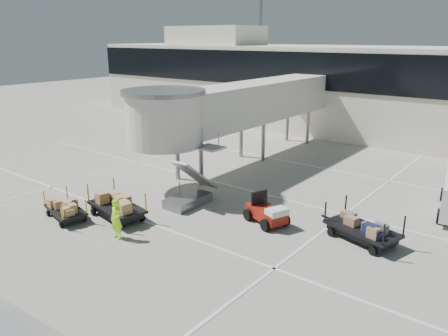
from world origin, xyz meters
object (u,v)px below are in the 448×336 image
at_px(box_cart_near, 117,207).
at_px(belt_loader, 197,115).
at_px(baggage_tug, 267,213).
at_px(box_cart_far, 65,209).
at_px(suitcase_cart, 361,229).
at_px(ground_worker, 116,219).

xyz_separation_m(box_cart_near, belt_loader, (-14.34, 22.55, 0.11)).
bearing_deg(box_cart_near, baggage_tug, 43.25).
xyz_separation_m(baggage_tug, box_cart_far, (-8.43, -5.79, -0.03)).
height_order(baggage_tug, suitcase_cart, suitcase_cart).
relative_size(baggage_tug, box_cart_near, 0.59).
bearing_deg(belt_loader, suitcase_cart, -13.23).
bearing_deg(box_cart_near, ground_worker, -28.55).
distance_m(box_cart_far, belt_loader, 27.13).
bearing_deg(box_cart_far, baggage_tug, 46.94).
height_order(suitcase_cart, box_cart_far, suitcase_cart).
height_order(baggage_tug, belt_loader, belt_loader).
xyz_separation_m(baggage_tug, suitcase_cart, (4.36, 0.99, 0.03)).
bearing_deg(belt_loader, box_cart_near, -36.01).
bearing_deg(baggage_tug, box_cart_far, -124.26).
distance_m(box_cart_far, ground_worker, 3.98).
relative_size(suitcase_cart, box_cart_near, 0.98).
height_order(baggage_tug, box_cart_near, box_cart_near).
relative_size(box_cart_far, ground_worker, 1.75).
bearing_deg(suitcase_cart, belt_loader, 161.20).
relative_size(box_cart_near, box_cart_far, 1.25).
xyz_separation_m(baggage_tug, box_cart_near, (-6.38, -4.16, 0.07)).
height_order(suitcase_cart, ground_worker, ground_worker).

